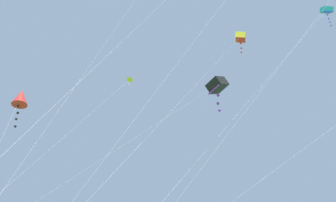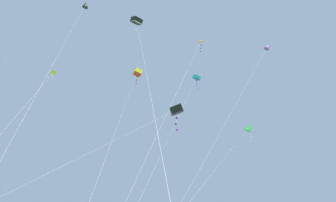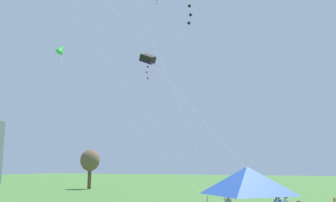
% 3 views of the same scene
% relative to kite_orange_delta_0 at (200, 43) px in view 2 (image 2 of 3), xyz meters
% --- Properties ---
extents(kite_orange_delta_0, '(4.66, 10.61, 18.68)m').
position_rel_kite_orange_delta_0_xyz_m(kite_orange_delta_0, '(0.00, 0.00, 0.00)').
color(kite_orange_delta_0, silver).
rests_on(kite_orange_delta_0, ground).
extents(kite_black_box_1, '(6.56, 16.99, 24.00)m').
position_rel_kite_orange_delta_0_xyz_m(kite_black_box_1, '(-6.23, 1.79, 5.36)').
color(kite_black_box_1, silver).
rests_on(kite_black_box_1, ground).
extents(kite_black_box_3, '(9.99, 12.83, 12.31)m').
position_rel_kite_orange_delta_0_xyz_m(kite_black_box_3, '(-2.11, -0.05, -6.37)').
color(kite_black_box_3, silver).
rests_on(kite_black_box_3, ground).
extents(kite_green_diamond_4, '(11.67, 22.75, 17.60)m').
position_rel_kite_orange_delta_0_xyz_m(kite_green_diamond_4, '(6.03, 15.15, -1.26)').
color(kite_green_diamond_4, silver).
rests_on(kite_green_diamond_4, ground).
extents(kite_yellow_box_5, '(5.60, 25.41, 26.75)m').
position_rel_kite_orange_delta_0_xyz_m(kite_yellow_box_5, '(-9.10, 14.19, 8.11)').
color(kite_yellow_box_5, silver).
rests_on(kite_yellow_box_5, ground).
extents(kite_purple_diamond_6, '(12.36, 13.61, 23.16)m').
position_rel_kite_orange_delta_0_xyz_m(kite_purple_diamond_6, '(7.71, 6.56, 4.54)').
color(kite_purple_diamond_6, silver).
rests_on(kite_purple_diamond_6, ground).
extents(kite_yellow_delta_7, '(9.74, 17.88, 19.81)m').
position_rel_kite_orange_delta_0_xyz_m(kite_yellow_delta_7, '(-15.56, 3.91, 0.97)').
color(kite_yellow_delta_7, silver).
rests_on(kite_yellow_delta_7, ground).
extents(kite_cyan_box_8, '(5.19, 23.92, 26.29)m').
position_rel_kite_orange_delta_0_xyz_m(kite_cyan_box_8, '(-0.29, 16.04, 7.69)').
color(kite_cyan_box_8, silver).
rests_on(kite_cyan_box_8, ground).
extents(kite_black_diamond_9, '(7.61, 15.75, 30.12)m').
position_rel_kite_orange_delta_0_xyz_m(kite_black_diamond_9, '(-13.59, 3.91, 11.47)').
color(kite_black_diamond_9, silver).
rests_on(kite_black_diamond_9, ground).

